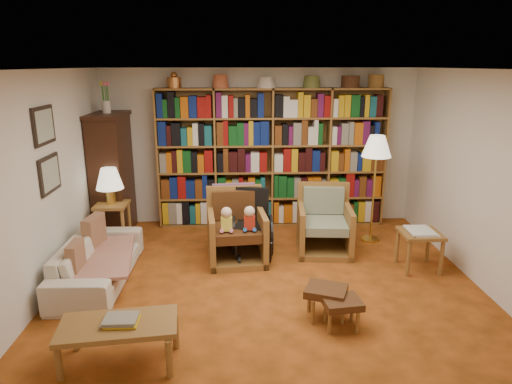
{
  "coord_description": "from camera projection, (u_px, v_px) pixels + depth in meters",
  "views": [
    {
      "loc": [
        -0.35,
        -4.81,
        2.55
      ],
      "look_at": [
        -0.13,
        0.6,
        1.03
      ],
      "focal_mm": 32.0,
      "sensor_mm": 36.0,
      "label": 1
    }
  ],
  "objects": [
    {
      "name": "floor",
      "position": [
        269.0,
        290.0,
        5.33
      ],
      "size": [
        5.0,
        5.0,
        0.0
      ],
      "primitive_type": "plane",
      "color": "#B8551C",
      "rests_on": "ground"
    },
    {
      "name": "ceiling",
      "position": [
        271.0,
        69.0,
        4.65
      ],
      "size": [
        5.0,
        5.0,
        0.0
      ],
      "primitive_type": "plane",
      "rotation": [
        3.14,
        0.0,
        0.0
      ],
      "color": "white",
      "rests_on": "wall_back"
    },
    {
      "name": "wall_back",
      "position": [
        259.0,
        147.0,
        7.4
      ],
      "size": [
        5.0,
        0.0,
        5.0
      ],
      "primitive_type": "plane",
      "rotation": [
        1.57,
        0.0,
        0.0
      ],
      "color": "silver",
      "rests_on": "floor"
    },
    {
      "name": "wall_front",
      "position": [
        300.0,
        302.0,
        2.59
      ],
      "size": [
        5.0,
        0.0,
        5.0
      ],
      "primitive_type": "plane",
      "rotation": [
        -1.57,
        0.0,
        0.0
      ],
      "color": "silver",
      "rests_on": "floor"
    },
    {
      "name": "wall_left",
      "position": [
        38.0,
        190.0,
        4.89
      ],
      "size": [
        0.0,
        5.0,
        5.0
      ],
      "primitive_type": "plane",
      "rotation": [
        1.57,
        0.0,
        1.57
      ],
      "color": "silver",
      "rests_on": "floor"
    },
    {
      "name": "wall_right",
      "position": [
        493.0,
        185.0,
        5.09
      ],
      "size": [
        0.0,
        5.0,
        5.0
      ],
      "primitive_type": "plane",
      "rotation": [
        1.57,
        0.0,
        -1.57
      ],
      "color": "silver",
      "rests_on": "floor"
    },
    {
      "name": "bookshelf",
      "position": [
        272.0,
        154.0,
        7.26
      ],
      "size": [
        3.6,
        0.3,
        2.42
      ],
      "color": "olive",
      "rests_on": "floor"
    },
    {
      "name": "curio_cabinet",
      "position": [
        112.0,
        173.0,
        6.91
      ],
      "size": [
        0.5,
        0.95,
        2.4
      ],
      "color": "#33180D",
      "rests_on": "floor"
    },
    {
      "name": "framed_pictures",
      "position": [
        47.0,
        150.0,
        5.08
      ],
      "size": [
        0.03,
        0.52,
        0.97
      ],
      "color": "black",
      "rests_on": "wall_left"
    },
    {
      "name": "sofa",
      "position": [
        98.0,
        260.0,
        5.51
      ],
      "size": [
        1.81,
        0.72,
        0.53
      ],
      "primitive_type": "imported",
      "rotation": [
        0.0,
        0.0,
        1.56
      ],
      "color": "beige",
      "rests_on": "floor"
    },
    {
      "name": "sofa_throw",
      "position": [
        102.0,
        257.0,
        5.51
      ],
      "size": [
        0.89,
        1.39,
        0.04
      ],
      "primitive_type": "cube",
      "rotation": [
        0.0,
        0.0,
        0.16
      ],
      "color": "beige",
      "rests_on": "sofa"
    },
    {
      "name": "cushion_left",
      "position": [
        95.0,
        235.0,
        5.79
      ],
      "size": [
        0.19,
        0.43,
        0.41
      ],
      "primitive_type": "cube",
      "rotation": [
        0.0,
        0.0,
        -0.15
      ],
      "color": "maroon",
      "rests_on": "sofa"
    },
    {
      "name": "cushion_right",
      "position": [
        76.0,
        258.0,
        5.12
      ],
      "size": [
        0.11,
        0.34,
        0.34
      ],
      "primitive_type": "cube",
      "rotation": [
        0.0,
        0.0,
        0.01
      ],
      "color": "maroon",
      "rests_on": "sofa"
    },
    {
      "name": "side_table_lamp",
      "position": [
        112.0,
        214.0,
        6.52
      ],
      "size": [
        0.45,
        0.45,
        0.64
      ],
      "color": "olive",
      "rests_on": "floor"
    },
    {
      "name": "table_lamp",
      "position": [
        109.0,
        180.0,
        6.38
      ],
      "size": [
        0.38,
        0.38,
        0.52
      ],
      "color": "gold",
      "rests_on": "side_table_lamp"
    },
    {
      "name": "armchair_leather",
      "position": [
        237.0,
        230.0,
        6.15
      ],
      "size": [
        0.83,
        0.88,
        0.97
      ],
      "color": "olive",
      "rests_on": "floor"
    },
    {
      "name": "armchair_sage",
      "position": [
        323.0,
        226.0,
        6.44
      ],
      "size": [
        0.8,
        0.83,
        0.92
      ],
      "color": "olive",
      "rests_on": "floor"
    },
    {
      "name": "wheelchair",
      "position": [
        252.0,
        226.0,
        6.2
      ],
      "size": [
        0.54,
        0.75,
        0.94
      ],
      "color": "black",
      "rests_on": "floor"
    },
    {
      "name": "floor_lamp",
      "position": [
        376.0,
        151.0,
        6.48
      ],
      "size": [
        0.42,
        0.42,
        1.58
      ],
      "color": "gold",
      "rests_on": "floor"
    },
    {
      "name": "side_table_papers",
      "position": [
        420.0,
        238.0,
        5.78
      ],
      "size": [
        0.49,
        0.49,
        0.54
      ],
      "color": "olive",
      "rests_on": "floor"
    },
    {
      "name": "footstool_a",
      "position": [
        326.0,
        293.0,
        4.68
      ],
      "size": [
        0.51,
        0.47,
        0.35
      ],
      "color": "#4E2914",
      "rests_on": "floor"
    },
    {
      "name": "footstool_b",
      "position": [
        342.0,
        304.0,
        4.52
      ],
      "size": [
        0.4,
        0.36,
        0.31
      ],
      "color": "#4E2914",
      "rests_on": "floor"
    },
    {
      "name": "coffee_table",
      "position": [
        119.0,
        328.0,
        3.94
      ],
      "size": [
        1.05,
        0.62,
        0.45
      ],
      "color": "olive",
      "rests_on": "floor"
    }
  ]
}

